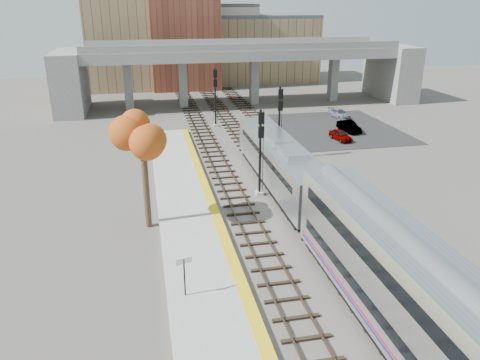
{
  "coord_description": "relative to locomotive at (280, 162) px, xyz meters",
  "views": [
    {
      "loc": [
        -9.96,
        -25.87,
        15.07
      ],
      "look_at": [
        -3.3,
        6.2,
        2.5
      ],
      "focal_mm": 35.0,
      "sensor_mm": 36.0,
      "label": 1
    }
  ],
  "objects": [
    {
      "name": "overpass",
      "position": [
        3.92,
        34.76,
        3.53
      ],
      "size": [
        54.0,
        12.0,
        9.5
      ],
      "color": "slate",
      "rests_on": "ground"
    },
    {
      "name": "station_sign",
      "position": [
        -9.52,
        -14.81,
        -0.3
      ],
      "size": [
        0.88,
        0.29,
        2.27
      ],
      "rotation": [
        0.0,
        0.0,
        0.27
      ],
      "color": "black",
      "rests_on": "platform"
    },
    {
      "name": "signal_mast_near",
      "position": [
        -2.1,
        -1.45,
        1.31
      ],
      "size": [
        0.6,
        0.64,
        7.19
      ],
      "color": "#9E9E99",
      "rests_on": "ground"
    },
    {
      "name": "signal_mast_far",
      "position": [
        -2.1,
        21.74,
        1.42
      ],
      "size": [
        0.6,
        0.64,
        7.34
      ],
      "color": "#9E9E99",
      "rests_on": "ground"
    },
    {
      "name": "tree",
      "position": [
        -11.22,
        -5.36,
        4.48
      ],
      "size": [
        3.6,
        3.6,
        9.11
      ],
      "color": "#382619",
      "rests_on": "ground"
    },
    {
      "name": "car_a",
      "position": [
        10.97,
        12.47,
        -1.64
      ],
      "size": [
        1.88,
        3.66,
        1.19
      ],
      "primitive_type": "imported",
      "rotation": [
        0.0,
        0.0,
        0.14
      ],
      "color": "#99999E",
      "rests_on": "parking_lot"
    },
    {
      "name": "buildings_far",
      "position": [
        0.26,
        56.33,
        5.6
      ],
      "size": [
        43.0,
        21.0,
        20.6
      ],
      "color": "#947B56",
      "rests_on": "ground"
    },
    {
      "name": "coach",
      "position": [
        -0.0,
        -22.61,
        0.52
      ],
      "size": [
        3.03,
        25.0,
        5.0
      ],
      "color": "#A8AAB2",
      "rests_on": "ground"
    },
    {
      "name": "tracks",
      "position": [
        -0.07,
        2.26,
        -2.2
      ],
      "size": [
        10.7,
        95.0,
        0.25
      ],
      "color": "black",
      "rests_on": "ground"
    },
    {
      "name": "locomotive",
      "position": [
        0.0,
        0.0,
        0.0
      ],
      "size": [
        3.02,
        19.05,
        4.1
      ],
      "color": "#A8AAB2",
      "rests_on": "ground"
    },
    {
      "name": "car_b",
      "position": [
        13.46,
        15.74,
        -1.59
      ],
      "size": [
        1.79,
        4.08,
        1.3
      ],
      "primitive_type": "imported",
      "rotation": [
        0.0,
        0.0,
        0.11
      ],
      "color": "#99999E",
      "rests_on": "parking_lot"
    },
    {
      "name": "platform",
      "position": [
        -8.25,
        -10.24,
        -2.1
      ],
      "size": [
        4.5,
        60.0,
        0.35
      ],
      "primitive_type": "cube",
      "color": "#9E9E99",
      "rests_on": "ground"
    },
    {
      "name": "car_c",
      "position": [
        15.31,
        23.12,
        -1.68
      ],
      "size": [
        2.27,
        4.08,
        1.12
      ],
      "primitive_type": "imported",
      "rotation": [
        0.0,
        0.0,
        0.19
      ],
      "color": "#99999E",
      "rests_on": "parking_lot"
    },
    {
      "name": "ground",
      "position": [
        -1.0,
        -10.24,
        -2.28
      ],
      "size": [
        160.0,
        160.0,
        0.0
      ],
      "primitive_type": "plane",
      "color": "#47423D",
      "rests_on": "ground"
    },
    {
      "name": "signal_mast_mid",
      "position": [
        2.0,
        7.18,
        1.42
      ],
      "size": [
        0.6,
        0.64,
        7.34
      ],
      "color": "#9E9E99",
      "rests_on": "ground"
    },
    {
      "name": "parking_lot",
      "position": [
        13.0,
        17.76,
        -2.26
      ],
      "size": [
        14.0,
        18.0,
        0.04
      ],
      "primitive_type": "cube",
      "color": "black",
      "rests_on": "ground"
    },
    {
      "name": "yellow_strip",
      "position": [
        -6.35,
        -10.24,
        -1.92
      ],
      "size": [
        0.7,
        60.0,
        0.01
      ],
      "primitive_type": "cube",
      "color": "yellow",
      "rests_on": "platform"
    }
  ]
}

